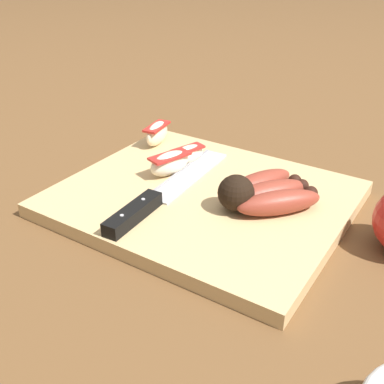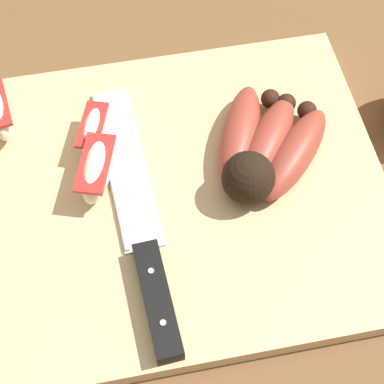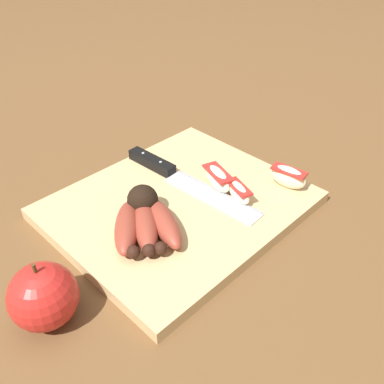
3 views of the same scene
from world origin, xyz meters
name	(u,v)px [view 1 (image 1 of 3)]	position (x,y,z in m)	size (l,w,h in m)	color
ground_plane	(196,210)	(0.00, 0.00, 0.00)	(6.00, 6.00, 0.00)	brown
cutting_board	(201,198)	(0.00, 0.02, 0.01)	(0.38, 0.32, 0.02)	tan
banana_bunch	(263,193)	(0.08, 0.03, 0.04)	(0.13, 0.14, 0.05)	black
chefs_knife	(155,198)	(-0.04, -0.04, 0.03)	(0.05, 0.28, 0.02)	silver
apple_wedge_near	(157,133)	(-0.15, 0.12, 0.04)	(0.03, 0.07, 0.04)	#F4E5C1
apple_wedge_middle	(170,163)	(-0.07, 0.04, 0.04)	(0.05, 0.07, 0.04)	#F4E5C1
apple_wedge_far	(188,154)	(-0.07, 0.08, 0.04)	(0.04, 0.06, 0.03)	#F4E5C1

